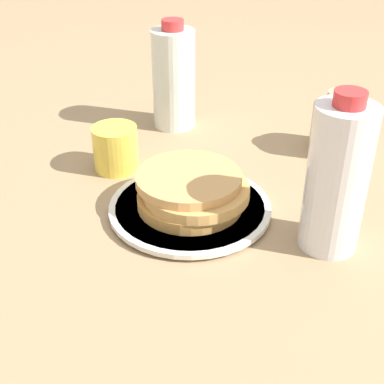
{
  "coord_description": "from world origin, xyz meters",
  "views": [
    {
      "loc": [
        -0.63,
        0.14,
        0.43
      ],
      "look_at": [
        -0.01,
        -0.0,
        0.03
      ],
      "focal_mm": 50.0,
      "sensor_mm": 36.0,
      "label": 1
    }
  ],
  "objects_px": {
    "pancake_stack": "(192,191)",
    "juice_glass": "(116,148)",
    "water_bottle_near": "(174,78)",
    "cream_jug": "(338,126)",
    "plate": "(192,208)",
    "water_bottle_mid": "(337,178)"
  },
  "relations": [
    {
      "from": "plate",
      "to": "cream_jug",
      "type": "height_order",
      "value": "cream_jug"
    },
    {
      "from": "juice_glass",
      "to": "cream_jug",
      "type": "xyz_separation_m",
      "value": [
        -0.02,
        -0.37,
        0.01
      ]
    },
    {
      "from": "plate",
      "to": "cream_jug",
      "type": "xyz_separation_m",
      "value": [
        0.13,
        -0.28,
        0.04
      ]
    },
    {
      "from": "cream_jug",
      "to": "pancake_stack",
      "type": "bearing_deg",
      "value": 114.96
    },
    {
      "from": "pancake_stack",
      "to": "water_bottle_near",
      "type": "bearing_deg",
      "value": -6.25
    },
    {
      "from": "cream_jug",
      "to": "water_bottle_near",
      "type": "xyz_separation_m",
      "value": [
        0.16,
        0.25,
        0.05
      ]
    },
    {
      "from": "pancake_stack",
      "to": "plate",
      "type": "bearing_deg",
      "value": -163.97
    },
    {
      "from": "cream_jug",
      "to": "plate",
      "type": "bearing_deg",
      "value": 115.0
    },
    {
      "from": "water_bottle_mid",
      "to": "plate",
      "type": "bearing_deg",
      "value": 54.57
    },
    {
      "from": "pancake_stack",
      "to": "water_bottle_near",
      "type": "height_order",
      "value": "water_bottle_near"
    },
    {
      "from": "pancake_stack",
      "to": "juice_glass",
      "type": "relative_size",
      "value": 2.2
    },
    {
      "from": "plate",
      "to": "water_bottle_mid",
      "type": "distance_m",
      "value": 0.21
    },
    {
      "from": "plate",
      "to": "pancake_stack",
      "type": "height_order",
      "value": "pancake_stack"
    },
    {
      "from": "plate",
      "to": "juice_glass",
      "type": "relative_size",
      "value": 3.18
    },
    {
      "from": "pancake_stack",
      "to": "cream_jug",
      "type": "xyz_separation_m",
      "value": [
        0.13,
        -0.28,
        0.01
      ]
    },
    {
      "from": "pancake_stack",
      "to": "water_bottle_near",
      "type": "relative_size",
      "value": 0.81
    },
    {
      "from": "pancake_stack",
      "to": "juice_glass",
      "type": "height_order",
      "value": "juice_glass"
    },
    {
      "from": "water_bottle_near",
      "to": "water_bottle_mid",
      "type": "height_order",
      "value": "water_bottle_mid"
    },
    {
      "from": "pancake_stack",
      "to": "cream_jug",
      "type": "distance_m",
      "value": 0.31
    },
    {
      "from": "cream_jug",
      "to": "water_bottle_near",
      "type": "bearing_deg",
      "value": 56.55
    },
    {
      "from": "water_bottle_mid",
      "to": "water_bottle_near",
      "type": "bearing_deg",
      "value": 16.86
    },
    {
      "from": "water_bottle_near",
      "to": "cream_jug",
      "type": "bearing_deg",
      "value": -123.45
    }
  ]
}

